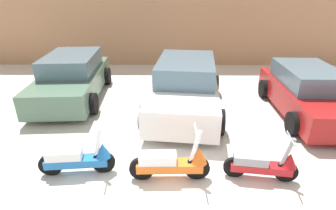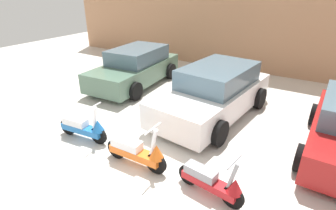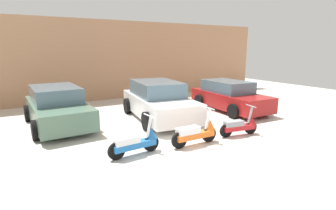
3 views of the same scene
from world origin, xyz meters
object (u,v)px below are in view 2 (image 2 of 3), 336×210
scooter_front_left (84,127)px  scooter_front_center (213,181)px  car_rear_center (214,92)px  scooter_front_right (138,151)px  car_rear_left (136,67)px

scooter_front_left → scooter_front_center: 3.43m
car_rear_center → scooter_front_center: bearing=28.8°
scooter_front_right → scooter_front_center: (1.66, 0.00, -0.04)m
scooter_front_right → car_rear_left: car_rear_left is taller
scooter_front_left → scooter_front_center: scooter_front_left is taller
scooter_front_right → car_rear_center: 3.15m
scooter_front_left → car_rear_center: car_rear_center is taller
scooter_front_center → car_rear_center: size_ratio=0.30×
scooter_front_right → car_rear_center: (0.38, 3.12, 0.32)m
scooter_front_center → car_rear_left: size_ratio=0.32×
car_rear_center → scooter_front_right: bearing=-0.5°
scooter_front_right → car_rear_center: size_ratio=0.34×
car_rear_left → scooter_front_left: bearing=16.6°
car_rear_center → scooter_front_left: bearing=-29.4°
scooter_front_left → car_rear_left: bearing=104.7°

